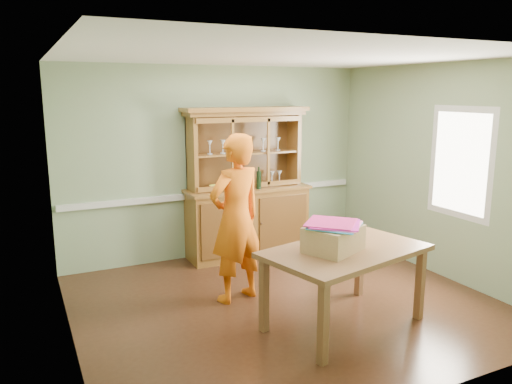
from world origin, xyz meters
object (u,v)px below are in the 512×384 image
dining_table (345,258)px  cardboard_box (333,239)px  person (236,219)px  china_hutch (247,204)px

dining_table → cardboard_box: bearing=168.1°
dining_table → cardboard_box: size_ratio=3.39×
dining_table → person: size_ratio=0.94×
dining_table → person: person is taller
cardboard_box → dining_table: bearing=1.1°
china_hutch → cardboard_box: (-0.21, -2.47, 0.18)m
dining_table → cardboard_box: cardboard_box is taller
dining_table → person: bearing=111.4°
dining_table → cardboard_box: (-0.15, -0.00, 0.22)m
cardboard_box → person: bearing=118.3°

